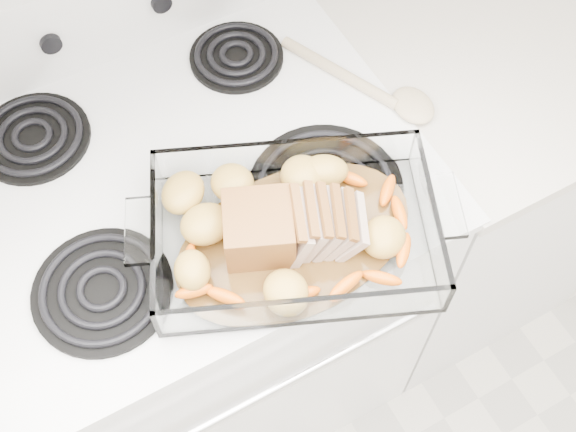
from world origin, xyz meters
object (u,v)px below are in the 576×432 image
pork_roast (282,232)px  counter_right (453,166)px  electric_range (204,282)px  baking_dish (294,235)px

pork_roast → counter_right: bearing=12.2°
electric_range → baking_dish: (0.10, -0.23, 0.48)m
electric_range → pork_roast: size_ratio=5.33×
baking_dish → counter_right: bearing=44.7°
baking_dish → electric_range: bearing=136.4°
electric_range → counter_right: bearing=-0.1°
counter_right → baking_dish: 0.79m
pork_roast → electric_range: bearing=100.0°
counter_right → pork_roast: pork_roast is taller
counter_right → pork_roast: 0.82m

